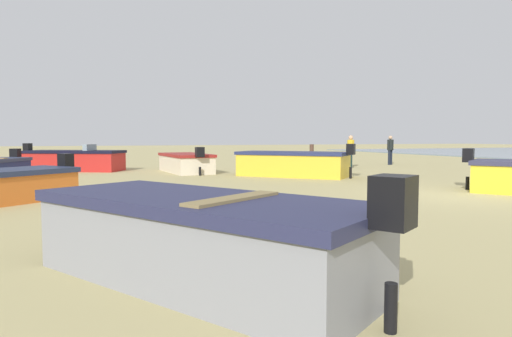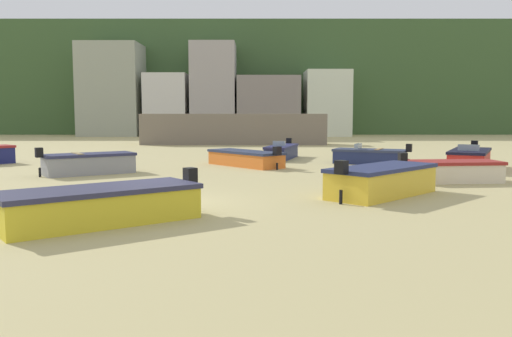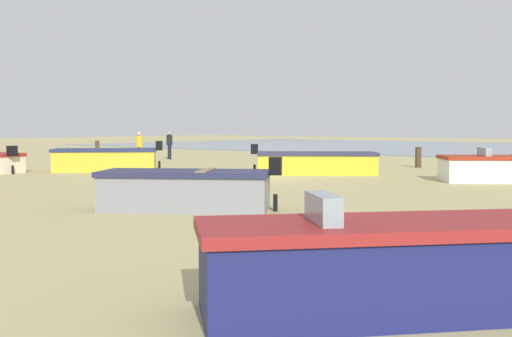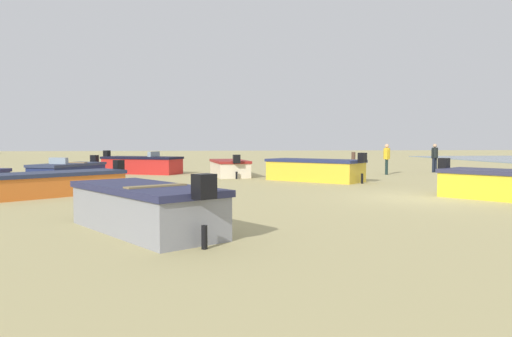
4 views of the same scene
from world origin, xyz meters
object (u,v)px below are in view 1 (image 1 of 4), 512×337
at_px(boat_cream_9, 186,163).
at_px(beach_walker_foreground, 390,148).
at_px(boat_red_10, 75,160).
at_px(boat_yellow_7, 293,164).
at_px(mooring_post_mid_beach, 312,155).
at_px(beach_walker_distant, 351,149).
at_px(boat_grey_6, 201,238).

distance_m(boat_cream_9, beach_walker_foreground, 11.83).
bearing_deg(boat_red_10, boat_yellow_7, 80.17).
bearing_deg(boat_cream_9, boat_yellow_7, -50.26).
relative_size(boat_yellow_7, mooring_post_mid_beach, 3.67).
height_order(boat_cream_9, beach_walker_foreground, beach_walker_foreground).
bearing_deg(boat_cream_9, beach_walker_foreground, 1.67).
distance_m(beach_walker_foreground, beach_walker_distant, 3.71).
xyz_separation_m(mooring_post_mid_beach, beach_walker_distant, (-2.06, -1.12, 0.38)).
bearing_deg(boat_grey_6, boat_cream_9, 46.55).
xyz_separation_m(boat_yellow_7, boat_red_10, (5.97, 8.11, -0.01)).
bearing_deg(boat_cream_9, beach_walker_distant, -5.09).
relative_size(boat_cream_9, boat_red_10, 0.88).
height_order(boat_grey_6, mooring_post_mid_beach, boat_grey_6).
bearing_deg(mooring_post_mid_beach, boat_red_10, 88.26).
xyz_separation_m(boat_yellow_7, beach_walker_distant, (3.56, -4.77, 0.47)).
distance_m(boat_grey_6, boat_cream_9, 14.98).
bearing_deg(boat_red_10, beach_walker_foreground, 113.08).
xyz_separation_m(boat_grey_6, boat_red_10, (17.25, 1.92, 0.02)).
height_order(boat_yellow_7, mooring_post_mid_beach, boat_yellow_7).
height_order(boat_cream_9, mooring_post_mid_beach, mooring_post_mid_beach).
bearing_deg(boat_cream_9, boat_red_10, 145.62).
distance_m(mooring_post_mid_beach, beach_walker_distant, 2.37).
height_order(boat_cream_9, boat_red_10, boat_red_10).
bearing_deg(boat_yellow_7, boat_cream_9, 89.58).
bearing_deg(mooring_post_mid_beach, boat_cream_9, 106.67).
relative_size(boat_yellow_7, boat_red_10, 0.93).
distance_m(boat_yellow_7, boat_red_10, 10.08).
relative_size(boat_grey_6, beach_walker_distant, 2.47).
bearing_deg(mooring_post_mid_beach, boat_yellow_7, 146.98).
bearing_deg(boat_grey_6, beach_walker_foreground, 15.31).
relative_size(mooring_post_mid_beach, beach_walker_distant, 0.71).
bearing_deg(beach_walker_distant, boat_cream_9, -69.71).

